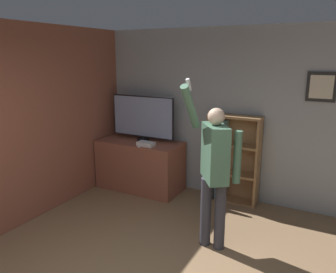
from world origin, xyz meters
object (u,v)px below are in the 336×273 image
at_px(person, 214,165).
at_px(game_console, 146,144).
at_px(television, 143,117).
at_px(bookshelf, 227,159).

bearing_deg(person, game_console, -157.20).
bearing_deg(television, bookshelf, 5.41).
height_order(television, bookshelf, television).
bearing_deg(bookshelf, television, -174.59).
relative_size(game_console, person, 0.14).
bearing_deg(bookshelf, person, -78.78).
bearing_deg(game_console, bookshelf, 19.55).
height_order(bookshelf, person, person).
relative_size(bookshelf, person, 0.68).
bearing_deg(television, person, -35.31).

